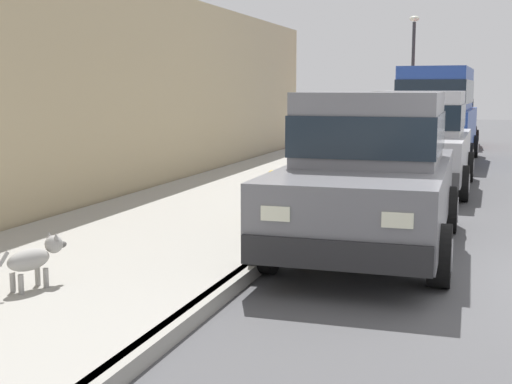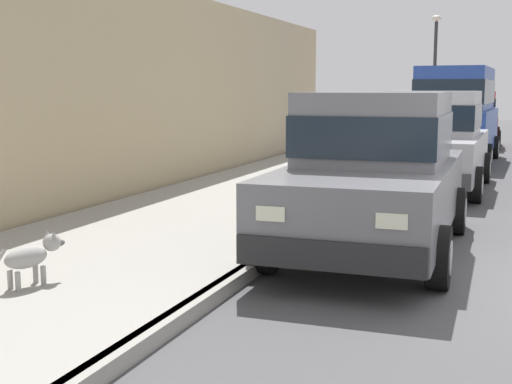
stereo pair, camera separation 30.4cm
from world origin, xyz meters
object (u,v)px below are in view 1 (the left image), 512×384
(car_blue_van, at_px, (436,110))
(dog_grey, at_px, (35,257))
(car_grey_sedan, at_px, (371,170))
(car_red_hatchback, at_px, (449,118))
(car_silver_sedan, at_px, (419,139))
(fire_hydrant, at_px, (273,198))
(street_lamp, at_px, (413,63))

(car_blue_van, relative_size, dog_grey, 6.71)
(car_grey_sedan, height_order, car_blue_van, car_blue_van)
(car_red_hatchback, bearing_deg, car_grey_sedan, -90.20)
(car_silver_sedan, height_order, dog_grey, car_silver_sedan)
(car_red_hatchback, relative_size, dog_grey, 5.24)
(car_silver_sedan, bearing_deg, dog_grey, -106.76)
(car_blue_van, xyz_separation_m, dog_grey, (-2.58, -14.23, -0.97))
(car_grey_sedan, distance_m, fire_hydrant, 1.63)
(car_blue_van, bearing_deg, dog_grey, -100.27)
(car_blue_van, distance_m, dog_grey, 14.49)
(car_silver_sedan, relative_size, fire_hydrant, 6.36)
(car_silver_sedan, distance_m, car_blue_van, 5.48)
(dog_grey, relative_size, street_lamp, 0.17)
(dog_grey, bearing_deg, car_silver_sedan, 73.24)
(dog_grey, bearing_deg, car_grey_sedan, 50.49)
(car_grey_sedan, height_order, fire_hydrant, car_grey_sedan)
(car_blue_van, height_order, dog_grey, car_blue_van)
(car_red_hatchback, bearing_deg, dog_grey, -97.55)
(car_grey_sedan, xyz_separation_m, car_red_hatchback, (0.06, 16.73, -0.01))
(street_lamp, bearing_deg, dog_grey, -93.43)
(car_grey_sedan, height_order, street_lamp, street_lamp)
(car_red_hatchback, distance_m, street_lamp, 2.56)
(dog_grey, bearing_deg, fire_hydrant, 72.83)
(car_grey_sedan, xyz_separation_m, car_silver_sedan, (0.07, 5.64, 0.00))
(car_silver_sedan, bearing_deg, car_red_hatchback, 90.04)
(dog_grey, xyz_separation_m, street_lamp, (1.25, 20.82, 2.48))
(street_lamp, bearing_deg, car_silver_sedan, -83.42)
(car_grey_sedan, xyz_separation_m, fire_hydrant, (-1.42, 0.60, -0.51))
(car_grey_sedan, relative_size, fire_hydrant, 6.39)
(fire_hydrant, distance_m, street_lamp, 17.27)
(car_blue_van, distance_m, street_lamp, 6.89)
(fire_hydrant, bearing_deg, street_lamp, 89.66)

